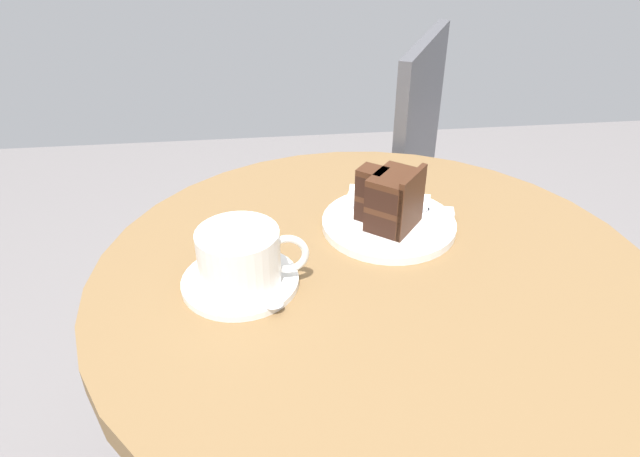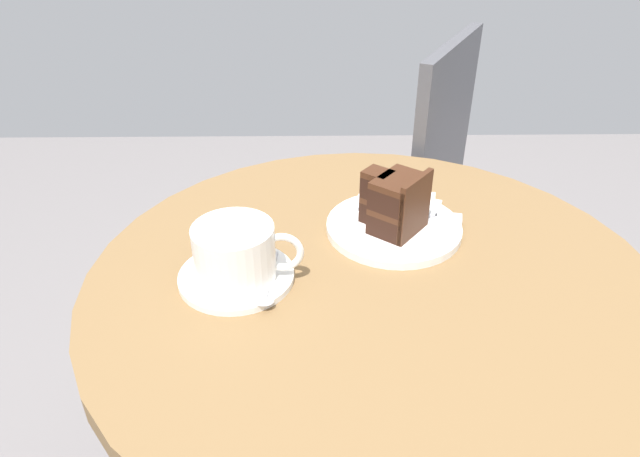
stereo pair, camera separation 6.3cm
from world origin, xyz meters
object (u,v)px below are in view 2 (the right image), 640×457
at_px(fork, 422,215).
at_px(napkin, 394,211).
at_px(saucer, 237,276).
at_px(teaspoon, 268,286).
at_px(cake_plate, 394,227).
at_px(cafe_chair, 398,191).
at_px(cake_slice, 396,203).
at_px(coffee_cup, 236,252).

relative_size(fork, napkin, 0.91).
bearing_deg(saucer, napkin, 37.01).
height_order(saucer, napkin, saucer).
bearing_deg(teaspoon, cake_plate, 134.71).
xyz_separation_m(saucer, cafe_chair, (0.30, 0.59, -0.20)).
relative_size(teaspoon, cake_slice, 1.12).
bearing_deg(fork, napkin, 149.05).
height_order(fork, cafe_chair, cafe_chair).
relative_size(coffee_cup, napkin, 0.80).
relative_size(fork, cafe_chair, 0.17).
bearing_deg(napkin, cake_slice, -97.62).
bearing_deg(cafe_chair, coffee_cup, 1.68).
height_order(saucer, coffee_cup, coffee_cup).
xyz_separation_m(coffee_cup, napkin, (0.22, 0.17, -0.04)).
xyz_separation_m(saucer, cake_slice, (0.21, 0.10, 0.05)).
distance_m(saucer, cake_slice, 0.24).
xyz_separation_m(cake_plate, cake_slice, (-0.00, -0.01, 0.05)).
relative_size(cake_plate, cafe_chair, 0.22).
xyz_separation_m(teaspoon, fork, (0.21, 0.16, 0.00)).
distance_m(coffee_cup, fork, 0.29).
xyz_separation_m(saucer, fork, (0.26, 0.13, 0.01)).
bearing_deg(cake_plate, cake_slice, -98.10).
xyz_separation_m(teaspoon, cafe_chair, (0.26, 0.62, -0.20)).
distance_m(saucer, napkin, 0.28).
distance_m(fork, napkin, 0.05).
height_order(cake_plate, cake_slice, cake_slice).
relative_size(saucer, cafe_chair, 0.16).
height_order(cake_slice, cafe_chair, cafe_chair).
bearing_deg(coffee_cup, fork, 28.67).
relative_size(cake_plate, napkin, 1.14).
relative_size(cake_slice, fork, 0.64).
xyz_separation_m(saucer, cake_plate, (0.21, 0.11, 0.00)).
relative_size(teaspoon, cake_plate, 0.57).
relative_size(saucer, teaspoon, 1.33).
bearing_deg(fork, saucer, -140.25).
distance_m(teaspoon, cake_plate, 0.22).
xyz_separation_m(cake_plate, cafe_chair, (0.08, 0.48, -0.20)).
relative_size(coffee_cup, cake_slice, 1.37).
bearing_deg(teaspoon, fork, 132.35).
bearing_deg(coffee_cup, cake_slice, 27.15).
bearing_deg(fork, teaspoon, -130.66).
bearing_deg(coffee_cup, saucer, 118.39).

